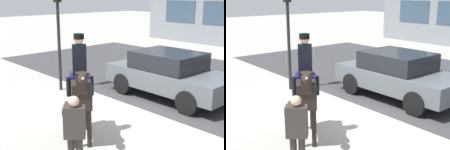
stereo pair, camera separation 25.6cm
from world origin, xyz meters
The scene contains 5 objects.
ground_plane centered at (0.00, 0.00, 0.00)m, with size 80.00×80.00×0.00m, color #9E9B93.
mounted_horse_lead centered at (0.13, -2.07, 1.32)m, with size 1.64×1.22×2.54m.
pedestrian_bystander centered at (1.37, -3.14, 0.97)m, with size 0.89×0.56×1.65m.
street_car_near_lane centered at (-0.42, 2.04, 0.81)m, with size 4.31×2.04×1.55m.
traffic_light centered at (-3.59, -0.23, 2.59)m, with size 0.24×0.29×3.85m.
Camera 2 is at (5.94, -6.02, 3.43)m, focal length 50.00 mm.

